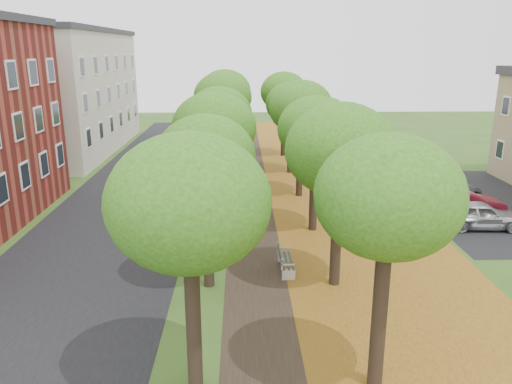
{
  "coord_description": "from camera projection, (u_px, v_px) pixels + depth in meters",
  "views": [
    {
      "loc": [
        -0.94,
        -11.39,
        8.72
      ],
      "look_at": [
        -0.28,
        10.17,
        2.5
      ],
      "focal_mm": 35.0,
      "sensor_mm": 36.0,
      "label": 1
    }
  ],
  "objects": [
    {
      "name": "street_asphalt",
      "position": [
        123.0,
        212.0,
        27.57
      ],
      "size": [
        8.0,
        70.0,
        0.01
      ],
      "primitive_type": "cube",
      "color": "black",
      "rests_on": "ground"
    },
    {
      "name": "footpath",
      "position": [
        258.0,
        211.0,
        27.79
      ],
      "size": [
        3.2,
        70.0,
        0.01
      ],
      "primitive_type": "cube",
      "color": "black",
      "rests_on": "ground"
    },
    {
      "name": "car_silver",
      "position": [
        480.0,
        215.0,
        24.95
      ],
      "size": [
        4.24,
        1.9,
        1.42
      ],
      "primitive_type": "imported",
      "rotation": [
        0.0,
        0.0,
        1.52
      ],
      "color": "#A3A3A7",
      "rests_on": "ground"
    },
    {
      "name": "car_grey",
      "position": [
        442.0,
        189.0,
        29.67
      ],
      "size": [
        4.99,
        2.36,
        1.41
      ],
      "primitive_type": "imported",
      "rotation": [
        0.0,
        0.0,
        1.65
      ],
      "color": "#35353B",
      "rests_on": "ground"
    },
    {
      "name": "car_red",
      "position": [
        463.0,
        203.0,
        26.86
      ],
      "size": [
        4.42,
        1.62,
        1.45
      ],
      "primitive_type": "imported",
      "rotation": [
        0.0,
        0.0,
        1.55
      ],
      "color": "maroon",
      "rests_on": "ground"
    },
    {
      "name": "car_white",
      "position": [
        420.0,
        173.0,
        33.36
      ],
      "size": [
        5.55,
        3.61,
        1.42
      ],
      "primitive_type": "imported",
      "rotation": [
        0.0,
        0.0,
        1.31
      ],
      "color": "silver",
      "rests_on": "ground"
    },
    {
      "name": "building_cream",
      "position": [
        55.0,
        91.0,
        43.14
      ],
      "size": [
        10.3,
        20.3,
        10.4
      ],
      "color": "beige",
      "rests_on": "ground"
    },
    {
      "name": "tree_row_east",
      "position": [
        307.0,
        120.0,
        26.46
      ],
      "size": [
        3.9,
        33.9,
        6.77
      ],
      "color": "black",
      "rests_on": "ground"
    },
    {
      "name": "parking_lot",
      "position": [
        488.0,
        203.0,
        29.15
      ],
      "size": [
        9.0,
        16.0,
        0.01
      ],
      "primitive_type": "cube",
      "color": "black",
      "rests_on": "ground"
    },
    {
      "name": "bench",
      "position": [
        285.0,
        260.0,
        20.2
      ],
      "size": [
        0.59,
        1.89,
        0.89
      ],
      "rotation": [
        0.0,
        0.0,
        1.59
      ],
      "color": "#2D382F",
      "rests_on": "ground"
    },
    {
      "name": "leaf_verge",
      "position": [
        348.0,
        210.0,
        27.94
      ],
      "size": [
        7.5,
        70.0,
        0.01
      ],
      "primitive_type": "cube",
      "color": "#99681C",
      "rests_on": "ground"
    },
    {
      "name": "tree_row_west",
      "position": [
        217.0,
        120.0,
        26.32
      ],
      "size": [
        3.9,
        33.9,
        6.77
      ],
      "color": "black",
      "rests_on": "ground"
    }
  ]
}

